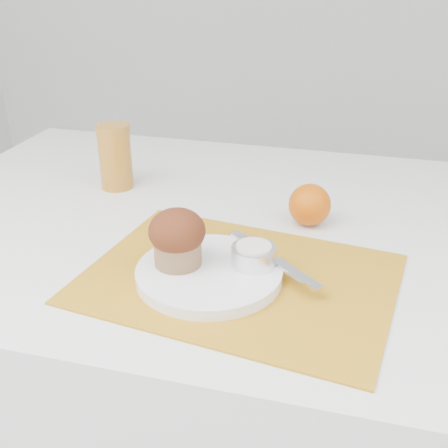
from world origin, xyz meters
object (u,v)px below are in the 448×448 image
(table, at_px, (237,389))
(orange, at_px, (310,205))
(juice_glass, at_px, (115,157))
(muffin, at_px, (177,237))
(plate, at_px, (209,273))

(table, height_order, orange, orange)
(orange, bearing_deg, juice_glass, 170.20)
(table, relative_size, muffin, 14.66)
(table, xyz_separation_m, juice_glass, (-0.26, 0.08, 0.44))
(table, bearing_deg, plate, -88.88)
(plate, height_order, juice_glass, juice_glass)
(orange, xyz_separation_m, muffin, (-0.16, -0.21, 0.03))
(table, xyz_separation_m, orange, (0.11, 0.02, 0.41))
(plate, relative_size, juice_glass, 1.65)
(muffin, bearing_deg, table, 77.86)
(plate, xyz_separation_m, juice_glass, (-0.27, 0.28, 0.05))
(table, relative_size, juice_glass, 9.72)
(plate, bearing_deg, muffin, 177.60)
(plate, relative_size, orange, 2.90)
(table, height_order, plate, plate)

